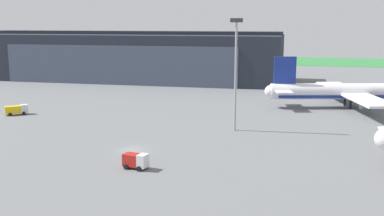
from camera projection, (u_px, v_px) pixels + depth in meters
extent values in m
plane|color=slate|center=(132.00, 150.00, 77.53)|extent=(440.00, 440.00, 0.00)
cube|color=#337E3F|center=(249.00, 60.00, 258.59)|extent=(440.00, 56.00, 0.08)
cube|color=#232833|center=(133.00, 57.00, 171.33)|extent=(109.91, 32.51, 16.89)
cube|color=#424C60|center=(117.00, 65.00, 155.95)|extent=(83.53, 0.30, 13.51)
cube|color=#232833|center=(133.00, 33.00, 169.65)|extent=(109.91, 7.80, 1.20)
cylinder|color=white|center=(355.00, 91.00, 115.03)|extent=(42.52, 14.14, 3.97)
sphere|color=white|center=(271.00, 91.00, 114.74)|extent=(3.10, 3.10, 3.10)
cube|color=navy|center=(355.00, 95.00, 115.23)|extent=(39.20, 13.35, 0.70)
cube|color=navy|center=(285.00, 70.00, 113.79)|extent=(5.50, 1.72, 6.76)
cube|color=white|center=(283.00, 92.00, 111.77)|extent=(5.08, 6.33, 0.28)
cube|color=white|center=(278.00, 88.00, 117.63)|extent=(5.08, 6.33, 0.28)
cube|color=white|center=(368.00, 100.00, 104.82)|extent=(11.16, 19.86, 0.56)
cube|color=white|center=(338.00, 87.00, 125.41)|extent=(11.16, 19.86, 0.56)
cylinder|color=gray|center=(368.00, 105.00, 106.56)|extent=(4.19, 3.03, 2.19)
cylinder|color=gray|center=(342.00, 93.00, 124.20)|extent=(4.19, 3.03, 2.19)
cylinder|color=black|center=(350.00, 105.00, 113.54)|extent=(0.56, 0.56, 2.23)
cylinder|color=black|center=(345.00, 102.00, 117.64)|extent=(0.56, 0.56, 2.23)
cube|color=silver|center=(24.00, 109.00, 107.35)|extent=(2.20, 2.22, 1.91)
cube|color=yellow|center=(13.00, 110.00, 106.31)|extent=(3.79, 3.47, 1.74)
cylinder|color=black|center=(24.00, 113.00, 106.62)|extent=(0.75, 0.67, 0.75)
cylinder|color=black|center=(23.00, 112.00, 108.22)|extent=(0.75, 0.67, 0.75)
cylinder|color=black|center=(10.00, 114.00, 105.35)|extent=(0.75, 0.67, 0.75)
cylinder|color=black|center=(10.00, 113.00, 106.96)|extent=(0.75, 0.67, 0.75)
cube|color=silver|center=(143.00, 161.00, 66.88)|extent=(1.55, 1.94, 1.94)
cube|color=#AD1E19|center=(132.00, 160.00, 67.65)|extent=(2.76, 2.19, 1.80)
cylinder|color=black|center=(139.00, 169.00, 66.26)|extent=(0.80, 0.41, 0.77)
cylinder|color=black|center=(146.00, 165.00, 67.97)|extent=(0.80, 0.41, 0.77)
cylinder|color=black|center=(126.00, 167.00, 67.17)|extent=(0.80, 0.41, 0.77)
cylinder|color=black|center=(133.00, 163.00, 68.88)|extent=(0.80, 0.41, 0.77)
cylinder|color=#99999E|center=(236.00, 77.00, 89.56)|extent=(0.44, 0.44, 21.34)
cube|color=#333338|center=(237.00, 20.00, 87.50)|extent=(2.40, 0.50, 0.80)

